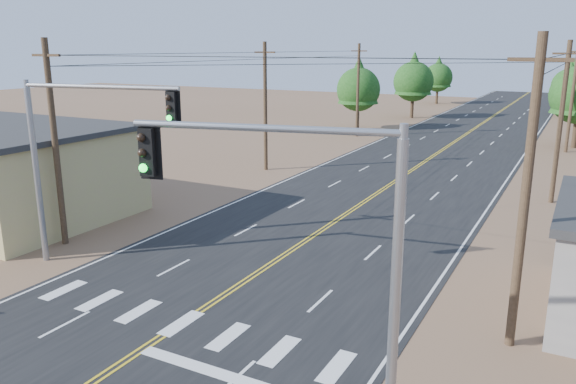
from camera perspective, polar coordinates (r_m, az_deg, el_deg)
The scene contains 13 objects.
road at distance 39.32m, azimuth 9.58°, elevation 0.22°, with size 15.00×200.00×0.02m, color black.
utility_pole_left_near at distance 29.22m, azimuth -22.58°, elevation 4.65°, with size 1.80×0.30×10.00m.
utility_pole_left_mid at distance 44.54m, azimuth -2.32°, elevation 8.75°, with size 1.80×0.30×10.00m.
utility_pole_left_far at distance 62.56m, azimuth 7.11°, elevation 10.29°, with size 1.80×0.30×10.00m.
utility_pole_right_near at distance 18.83m, azimuth 22.97°, elevation -0.29°, with size 1.80×0.30×10.00m.
utility_pole_right_mid at distance 38.53m, azimuth 25.95°, elevation 6.42°, with size 1.80×0.30×10.00m.
utility_pole_right_far at distance 58.43m, azimuth 26.92°, elevation 8.58°, with size 1.80×0.30×10.00m.
signal_mast_left at distance 25.67m, azimuth -20.91°, elevation 4.71°, with size 7.43×1.48×8.22m.
signal_mast_right at distance 13.32m, azimuth 2.88°, elevation -3.75°, with size 6.55×1.78×7.94m.
tree_left_near at distance 68.15m, azimuth 7.18°, elevation 10.74°, with size 5.16×5.16×8.60m.
tree_left_mid at distance 80.74m, azimuth 12.65°, elevation 11.29°, with size 5.46×5.46×9.10m.
tree_left_far at distance 102.83m, azimuth 15.02°, elevation 11.45°, with size 4.91×4.91×8.18m.
tree_right_mid at distance 89.80m, azimuth 26.68°, elevation 9.94°, with size 4.74×4.74×7.90m.
Camera 1 is at (11.90, -6.25, 9.54)m, focal length 35.00 mm.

